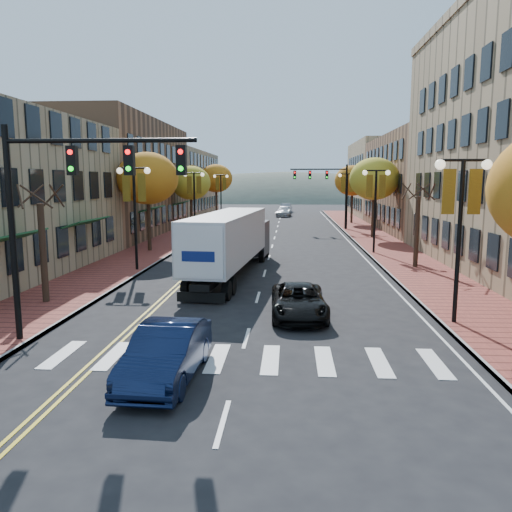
# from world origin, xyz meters

# --- Properties ---
(ground) EXTENTS (200.00, 200.00, 0.00)m
(ground) POSITION_xyz_m (0.00, 0.00, 0.00)
(ground) COLOR black
(ground) RESTS_ON ground
(sidewalk_left) EXTENTS (4.00, 85.00, 0.15)m
(sidewalk_left) POSITION_xyz_m (-9.00, 32.50, 0.07)
(sidewalk_left) COLOR brown
(sidewalk_left) RESTS_ON ground
(sidewalk_right) EXTENTS (4.00, 85.00, 0.15)m
(sidewalk_right) POSITION_xyz_m (9.00, 32.50, 0.07)
(sidewalk_right) COLOR brown
(sidewalk_right) RESTS_ON ground
(building_left_mid) EXTENTS (12.00, 24.00, 11.00)m
(building_left_mid) POSITION_xyz_m (-17.00, 36.00, 5.50)
(building_left_mid) COLOR brown
(building_left_mid) RESTS_ON ground
(building_left_far) EXTENTS (12.00, 26.00, 9.50)m
(building_left_far) POSITION_xyz_m (-17.00, 61.00, 4.75)
(building_left_far) COLOR #9E8966
(building_left_far) RESTS_ON ground
(building_right_mid) EXTENTS (15.00, 24.00, 10.00)m
(building_right_mid) POSITION_xyz_m (18.50, 42.00, 5.00)
(building_right_mid) COLOR brown
(building_right_mid) RESTS_ON ground
(building_right_far) EXTENTS (15.00, 20.00, 11.00)m
(building_right_far) POSITION_xyz_m (18.50, 64.00, 5.50)
(building_right_far) COLOR #9E8966
(building_right_far) RESTS_ON ground
(tree_left_a) EXTENTS (0.28, 0.28, 4.20)m
(tree_left_a) POSITION_xyz_m (-9.00, 8.00, 2.25)
(tree_left_a) COLOR #382619
(tree_left_a) RESTS_ON sidewalk_left
(tree_left_b) EXTENTS (4.48, 4.48, 7.21)m
(tree_left_b) POSITION_xyz_m (-9.00, 24.00, 5.45)
(tree_left_b) COLOR #382619
(tree_left_b) RESTS_ON sidewalk_left
(tree_left_c) EXTENTS (4.16, 4.16, 6.69)m
(tree_left_c) POSITION_xyz_m (-9.00, 40.00, 5.05)
(tree_left_c) COLOR #382619
(tree_left_c) RESTS_ON sidewalk_left
(tree_left_d) EXTENTS (4.61, 4.61, 7.42)m
(tree_left_d) POSITION_xyz_m (-9.00, 58.00, 5.60)
(tree_left_d) COLOR #382619
(tree_left_d) RESTS_ON sidewalk_left
(tree_right_b) EXTENTS (0.28, 0.28, 4.20)m
(tree_right_b) POSITION_xyz_m (9.00, 18.00, 2.25)
(tree_right_b) COLOR #382619
(tree_right_b) RESTS_ON sidewalk_right
(tree_right_c) EXTENTS (4.48, 4.48, 7.21)m
(tree_right_c) POSITION_xyz_m (9.00, 34.00, 5.45)
(tree_right_c) COLOR #382619
(tree_right_c) RESTS_ON sidewalk_right
(tree_right_d) EXTENTS (4.35, 4.35, 7.00)m
(tree_right_d) POSITION_xyz_m (9.00, 50.00, 5.29)
(tree_right_d) COLOR #382619
(tree_right_d) RESTS_ON sidewalk_right
(lamp_left_b) EXTENTS (1.96, 0.36, 6.05)m
(lamp_left_b) POSITION_xyz_m (-7.50, 16.00, 4.29)
(lamp_left_b) COLOR black
(lamp_left_b) RESTS_ON ground
(lamp_left_c) EXTENTS (1.96, 0.36, 6.05)m
(lamp_left_c) POSITION_xyz_m (-7.50, 34.00, 4.29)
(lamp_left_c) COLOR black
(lamp_left_c) RESTS_ON ground
(lamp_left_d) EXTENTS (1.96, 0.36, 6.05)m
(lamp_left_d) POSITION_xyz_m (-7.50, 52.00, 4.29)
(lamp_left_d) COLOR black
(lamp_left_d) RESTS_ON ground
(lamp_right_a) EXTENTS (1.96, 0.36, 6.05)m
(lamp_right_a) POSITION_xyz_m (7.50, 6.00, 4.29)
(lamp_right_a) COLOR black
(lamp_right_a) RESTS_ON ground
(lamp_right_b) EXTENTS (1.96, 0.36, 6.05)m
(lamp_right_b) POSITION_xyz_m (7.50, 24.00, 4.29)
(lamp_right_b) COLOR black
(lamp_right_b) RESTS_ON ground
(lamp_right_c) EXTENTS (1.96, 0.36, 6.05)m
(lamp_right_c) POSITION_xyz_m (7.50, 42.00, 4.29)
(lamp_right_c) COLOR black
(lamp_right_c) RESTS_ON ground
(traffic_mast_near) EXTENTS (6.10, 0.35, 7.00)m
(traffic_mast_near) POSITION_xyz_m (-5.48, 3.00, 4.92)
(traffic_mast_near) COLOR black
(traffic_mast_near) RESTS_ON ground
(traffic_mast_far) EXTENTS (6.10, 0.34, 7.00)m
(traffic_mast_far) POSITION_xyz_m (5.48, 42.00, 4.92)
(traffic_mast_far) COLOR black
(traffic_mast_far) RESTS_ON ground
(semi_truck) EXTENTS (3.56, 14.43, 3.57)m
(semi_truck) POSITION_xyz_m (-1.76, 15.16, 2.09)
(semi_truck) COLOR black
(semi_truck) RESTS_ON ground
(navy_sedan) EXTENTS (1.75, 4.56, 1.48)m
(navy_sedan) POSITION_xyz_m (-1.82, 0.34, 0.74)
(navy_sedan) COLOR black
(navy_sedan) RESTS_ON ground
(black_suv) EXTENTS (2.28, 4.63, 1.27)m
(black_suv) POSITION_xyz_m (1.81, 6.80, 0.63)
(black_suv) COLOR black
(black_suv) RESTS_ON ground
(car_far_white) EXTENTS (2.39, 5.00, 1.65)m
(car_far_white) POSITION_xyz_m (-3.41, 49.58, 0.82)
(car_far_white) COLOR white
(car_far_white) RESTS_ON ground
(car_far_silver) EXTENTS (2.53, 5.12, 1.43)m
(car_far_silver) POSITION_xyz_m (0.50, 62.22, 0.71)
(car_far_silver) COLOR #A5A5AC
(car_far_silver) RESTS_ON ground
(car_far_oncoming) EXTENTS (2.04, 4.71, 1.51)m
(car_far_oncoming) POSITION_xyz_m (0.75, 72.73, 0.75)
(car_far_oncoming) COLOR #929399
(car_far_oncoming) RESTS_ON ground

